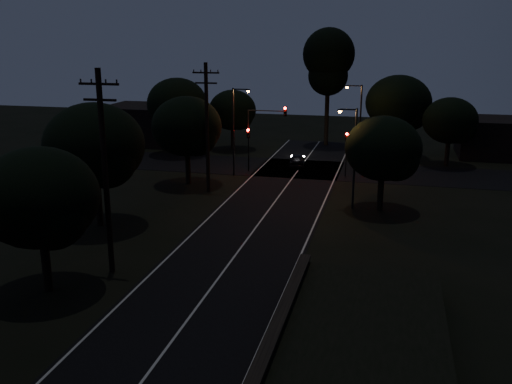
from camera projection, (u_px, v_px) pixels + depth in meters
The scene contains 21 objects.
road_surface at pixel (277, 199), 45.20m from camera, with size 60.00×70.00×0.03m.
utility_pole_mid at pixel (105, 170), 29.93m from camera, with size 2.20×0.30×11.00m.
utility_pole_far at pixel (207, 126), 45.92m from camera, with size 2.20×0.30×10.50m.
tree_left_b at pixel (42, 201), 27.66m from camera, with size 5.85×5.85×7.43m.
tree_left_c at pixel (97, 148), 37.41m from camera, with size 6.63×6.63×8.37m.
tree_left_d at pixel (189, 128), 48.35m from camera, with size 6.00×6.00×7.62m.
tree_far_nw at pixel (234, 111), 63.63m from camera, with size 5.28×5.28×6.68m.
tree_far_w at pixel (179, 105), 60.71m from camera, with size 6.44×6.44×8.21m.
tree_far_ne at pixel (401, 105), 59.18m from camera, with size 6.80×6.80×8.61m.
tree_far_e at pixel (452, 122), 55.60m from camera, with size 5.31×5.31×6.74m.
tree_right_a at pixel (386, 150), 40.98m from camera, with size 5.52×5.52×7.02m.
tall_pine at pixel (329, 61), 64.76m from camera, with size 5.90×5.90×13.42m.
building_left at pixel (149, 124), 68.70m from camera, with size 10.00×8.00×4.40m, color black.
building_right at pixel (502, 138), 60.64m from camera, with size 9.00×7.00×4.00m, color black.
signal_left at pixel (248, 142), 53.79m from camera, with size 0.28×0.35×4.10m.
signal_right at pixel (347, 146), 51.71m from camera, with size 0.28×0.35×4.10m.
signal_mast at pixel (266, 126), 53.01m from camera, with size 3.70×0.35×6.25m.
streetlight_a at pixel (235, 126), 51.61m from camera, with size 1.66×0.26×8.00m.
streetlight_b at pixel (358, 120), 54.83m from camera, with size 1.66×0.26×8.00m.
streetlight_c at pixel (353, 151), 41.67m from camera, with size 1.46×0.26×7.50m.
car at pixel (297, 160), 56.21m from camera, with size 1.50×3.72×1.27m, color black.
Camera 1 is at (8.57, -11.47, 12.62)m, focal length 40.00 mm.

